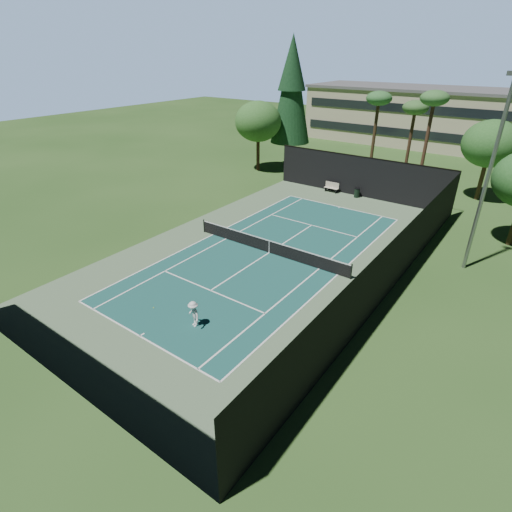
{
  "coord_description": "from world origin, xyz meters",
  "views": [
    {
      "loc": [
        14.59,
        -21.64,
        13.22
      ],
      "look_at": [
        1.0,
        -3.0,
        1.3
      ],
      "focal_mm": 28.0,
      "sensor_mm": 36.0,
      "label": 1
    }
  ],
  "objects_px": {
    "park_bench": "(332,187)",
    "tennis_ball_b": "(253,239)",
    "tennis_ball_d": "(248,216)",
    "tennis_net": "(269,246)",
    "tennis_ball_a": "(154,308)",
    "trash_bin": "(357,193)",
    "player": "(194,314)",
    "tennis_ball_c": "(280,246)"
  },
  "relations": [
    {
      "from": "tennis_ball_a",
      "to": "tennis_ball_d",
      "type": "height_order",
      "value": "tennis_ball_d"
    },
    {
      "from": "tennis_ball_a",
      "to": "tennis_ball_b",
      "type": "height_order",
      "value": "tennis_ball_a"
    },
    {
      "from": "park_bench",
      "to": "trash_bin",
      "type": "height_order",
      "value": "park_bench"
    },
    {
      "from": "tennis_net",
      "to": "park_bench",
      "type": "relative_size",
      "value": 8.6
    },
    {
      "from": "tennis_ball_b",
      "to": "trash_bin",
      "type": "bearing_deg",
      "value": 80.09
    },
    {
      "from": "park_bench",
      "to": "tennis_ball_c",
      "type": "bearing_deg",
      "value": -78.85
    },
    {
      "from": "player",
      "to": "trash_bin",
      "type": "height_order",
      "value": "player"
    },
    {
      "from": "tennis_ball_c",
      "to": "tennis_ball_b",
      "type": "bearing_deg",
      "value": -174.35
    },
    {
      "from": "tennis_ball_c",
      "to": "trash_bin",
      "type": "height_order",
      "value": "trash_bin"
    },
    {
      "from": "tennis_ball_b",
      "to": "park_bench",
      "type": "height_order",
      "value": "park_bench"
    },
    {
      "from": "tennis_ball_a",
      "to": "tennis_net",
      "type": "bearing_deg",
      "value": 81.87
    },
    {
      "from": "trash_bin",
      "to": "player",
      "type": "bearing_deg",
      "value": -86.43
    },
    {
      "from": "park_bench",
      "to": "tennis_ball_d",
      "type": "bearing_deg",
      "value": -104.62
    },
    {
      "from": "player",
      "to": "tennis_net",
      "type": "bearing_deg",
      "value": 121.27
    },
    {
      "from": "player",
      "to": "park_bench",
      "type": "bearing_deg",
      "value": 121.34
    },
    {
      "from": "tennis_ball_a",
      "to": "tennis_ball_d",
      "type": "distance_m",
      "value": 15.08
    },
    {
      "from": "trash_bin",
      "to": "tennis_ball_b",
      "type": "bearing_deg",
      "value": -99.91
    },
    {
      "from": "tennis_ball_a",
      "to": "park_bench",
      "type": "bearing_deg",
      "value": 93.04
    },
    {
      "from": "tennis_net",
      "to": "tennis_ball_b",
      "type": "bearing_deg",
      "value": 153.14
    },
    {
      "from": "tennis_ball_a",
      "to": "tennis_ball_d",
      "type": "xyz_separation_m",
      "value": [
        -4.16,
        14.5,
        0.0
      ]
    },
    {
      "from": "tennis_ball_c",
      "to": "park_bench",
      "type": "height_order",
      "value": "park_bench"
    },
    {
      "from": "tennis_net",
      "to": "trash_bin",
      "type": "bearing_deg",
      "value": 89.65
    },
    {
      "from": "player",
      "to": "tennis_ball_b",
      "type": "distance_m",
      "value": 11.52
    },
    {
      "from": "tennis_ball_d",
      "to": "trash_bin",
      "type": "xyz_separation_m",
      "value": [
        5.64,
        10.73,
        0.44
      ]
    },
    {
      "from": "tennis_net",
      "to": "tennis_ball_c",
      "type": "bearing_deg",
      "value": 88.33
    },
    {
      "from": "tennis_ball_a",
      "to": "trash_bin",
      "type": "xyz_separation_m",
      "value": [
        1.49,
        25.23,
        0.44
      ]
    },
    {
      "from": "player",
      "to": "tennis_ball_a",
      "type": "relative_size",
      "value": 22.04
    },
    {
      "from": "park_bench",
      "to": "tennis_ball_b",
      "type": "bearing_deg",
      "value": -88.66
    },
    {
      "from": "tennis_net",
      "to": "tennis_ball_c",
      "type": "xyz_separation_m",
      "value": [
        0.04,
        1.46,
        -0.52
      ]
    },
    {
      "from": "tennis_ball_b",
      "to": "player",
      "type": "bearing_deg",
      "value": -69.33
    },
    {
      "from": "tennis_ball_c",
      "to": "park_bench",
      "type": "xyz_separation_m",
      "value": [
        -2.78,
        14.08,
        0.51
      ]
    },
    {
      "from": "player",
      "to": "park_bench",
      "type": "height_order",
      "value": "player"
    },
    {
      "from": "tennis_ball_d",
      "to": "tennis_net",
      "type": "bearing_deg",
      "value": -40.62
    },
    {
      "from": "player",
      "to": "tennis_ball_c",
      "type": "bearing_deg",
      "value": 119.76
    },
    {
      "from": "tennis_ball_d",
      "to": "trash_bin",
      "type": "bearing_deg",
      "value": 62.26
    },
    {
      "from": "tennis_ball_d",
      "to": "tennis_ball_b",
      "type": "bearing_deg",
      "value": -48.38
    },
    {
      "from": "park_bench",
      "to": "player",
      "type": "bearing_deg",
      "value": -80.06
    },
    {
      "from": "tennis_net",
      "to": "tennis_ball_a",
      "type": "bearing_deg",
      "value": -98.13
    },
    {
      "from": "player",
      "to": "park_bench",
      "type": "distance_m",
      "value": 25.46
    },
    {
      "from": "tennis_net",
      "to": "tennis_ball_a",
      "type": "relative_size",
      "value": 187.77
    },
    {
      "from": "player",
      "to": "tennis_ball_d",
      "type": "distance_m",
      "value": 16.03
    },
    {
      "from": "tennis_net",
      "to": "tennis_ball_c",
      "type": "height_order",
      "value": "tennis_net"
    }
  ]
}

